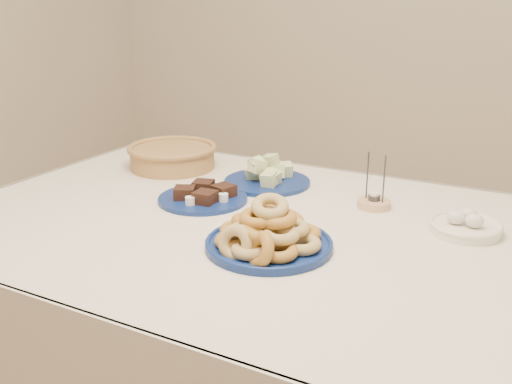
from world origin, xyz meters
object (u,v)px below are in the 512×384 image
candle_holder (374,202)px  donut_platter (268,235)px  brownie_plate (203,196)px  egg_bowl (465,226)px  melon_plate (266,177)px  wicker_basket (172,156)px  dining_table (265,260)px

candle_holder → donut_platter: bearing=-109.2°
brownie_plate → egg_bowl: egg_bowl is taller
melon_plate → wicker_basket: bearing=178.6°
dining_table → brownie_plate: (-0.23, 0.07, 0.12)m
melon_plate → candle_holder: bearing=-7.8°
brownie_plate → wicker_basket: bearing=139.5°
egg_bowl → brownie_plate: bearing=-171.3°
dining_table → candle_holder: size_ratio=11.12×
wicker_basket → melon_plate: bearing=-1.4°
dining_table → egg_bowl: egg_bowl is taller
candle_holder → egg_bowl: candle_holder is taller
egg_bowl → candle_holder: bearing=164.4°
dining_table → brownie_plate: size_ratio=6.27×
wicker_basket → donut_platter: bearing=-37.0°
donut_platter → egg_bowl: donut_platter is taller
donut_platter → wicker_basket: size_ratio=1.12×
melon_plate → brownie_plate: melon_plate is taller
brownie_plate → candle_holder: bearing=21.7°
donut_platter → candle_holder: candle_holder is taller
dining_table → wicker_basket: bearing=149.2°
melon_plate → candle_holder: size_ratio=2.11×
wicker_basket → egg_bowl: 0.99m
donut_platter → wicker_basket: donut_platter is taller
melon_plate → egg_bowl: size_ratio=1.63×
donut_platter → egg_bowl: bearing=39.2°
dining_table → wicker_basket: 0.61m
candle_holder → melon_plate: bearing=172.2°
dining_table → donut_platter: bearing=-60.7°
donut_platter → brownie_plate: donut_platter is taller
melon_plate → egg_bowl: 0.62m
melon_plate → egg_bowl: (0.61, -0.12, -0.00)m
donut_platter → wicker_basket: bearing=143.0°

